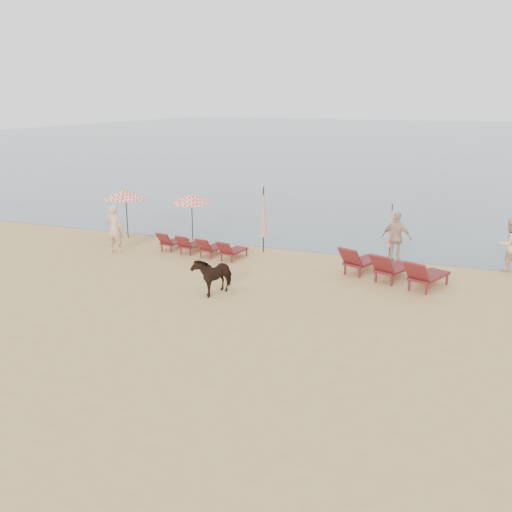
{
  "coord_description": "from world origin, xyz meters",
  "views": [
    {
      "loc": [
        6.52,
        -11.27,
        5.99
      ],
      "look_at": [
        0.0,
        5.0,
        1.1
      ],
      "focal_mm": 40.0,
      "sensor_mm": 36.0,
      "label": 1
    }
  ],
  "objects_px": {
    "lounger_cluster_left": "(200,245)",
    "beachgoer_left": "(115,229)",
    "cow": "(213,274)",
    "lounger_cluster_right": "(391,267)",
    "umbrella_closed_left": "(263,212)",
    "umbrella_open_left_a": "(126,194)",
    "umbrella_closed_right": "(391,226)",
    "beachgoer_right_a": "(509,244)",
    "umbrella_open_left_b": "(192,198)",
    "beachgoer_right_b": "(396,238)"
  },
  "relations": [
    {
      "from": "beachgoer_right_a",
      "to": "umbrella_open_left_b",
      "type": "bearing_deg",
      "value": -34.7
    },
    {
      "from": "beachgoer_left",
      "to": "beachgoer_right_a",
      "type": "bearing_deg",
      "value": 178.85
    },
    {
      "from": "umbrella_open_left_a",
      "to": "umbrella_closed_right",
      "type": "relative_size",
      "value": 1.0
    },
    {
      "from": "umbrella_closed_left",
      "to": "beachgoer_left",
      "type": "bearing_deg",
      "value": -158.13
    },
    {
      "from": "umbrella_open_left_a",
      "to": "beachgoer_right_a",
      "type": "xyz_separation_m",
      "value": [
        15.43,
        0.83,
        -0.98
      ]
    },
    {
      "from": "umbrella_closed_right",
      "to": "lounger_cluster_right",
      "type": "bearing_deg",
      "value": -79.86
    },
    {
      "from": "lounger_cluster_left",
      "to": "umbrella_closed_right",
      "type": "bearing_deg",
      "value": 24.37
    },
    {
      "from": "beachgoer_left",
      "to": "umbrella_closed_left",
      "type": "bearing_deg",
      "value": -171.26
    },
    {
      "from": "umbrella_closed_left",
      "to": "beachgoer_right_b",
      "type": "relative_size",
      "value": 1.39
    },
    {
      "from": "cow",
      "to": "beachgoer_right_b",
      "type": "relative_size",
      "value": 0.75
    },
    {
      "from": "umbrella_closed_left",
      "to": "beachgoer_left",
      "type": "xyz_separation_m",
      "value": [
        -5.49,
        -2.2,
        -0.66
      ]
    },
    {
      "from": "lounger_cluster_right",
      "to": "umbrella_open_left_a",
      "type": "bearing_deg",
      "value": -167.5
    },
    {
      "from": "umbrella_closed_right",
      "to": "umbrella_open_left_a",
      "type": "bearing_deg",
      "value": -176.55
    },
    {
      "from": "lounger_cluster_left",
      "to": "cow",
      "type": "bearing_deg",
      "value": -49.42
    },
    {
      "from": "lounger_cluster_left",
      "to": "cow",
      "type": "relative_size",
      "value": 2.52
    },
    {
      "from": "lounger_cluster_left",
      "to": "beachgoer_right_a",
      "type": "height_order",
      "value": "beachgoer_right_a"
    },
    {
      "from": "umbrella_closed_left",
      "to": "cow",
      "type": "height_order",
      "value": "umbrella_closed_left"
    },
    {
      "from": "umbrella_open_left_a",
      "to": "umbrella_open_left_b",
      "type": "height_order",
      "value": "umbrella_open_left_a"
    },
    {
      "from": "lounger_cluster_right",
      "to": "umbrella_open_left_a",
      "type": "distance_m",
      "value": 12.01
    },
    {
      "from": "beachgoer_left",
      "to": "umbrella_open_left_b",
      "type": "bearing_deg",
      "value": -133.84
    },
    {
      "from": "lounger_cluster_left",
      "to": "beachgoer_right_b",
      "type": "relative_size",
      "value": 1.9
    },
    {
      "from": "umbrella_open_left_a",
      "to": "umbrella_open_left_b",
      "type": "bearing_deg",
      "value": 33.35
    },
    {
      "from": "beachgoer_right_b",
      "to": "umbrella_closed_left",
      "type": "bearing_deg",
      "value": 14.8
    },
    {
      "from": "cow",
      "to": "umbrella_closed_left",
      "type": "bearing_deg",
      "value": 107.43
    },
    {
      "from": "lounger_cluster_right",
      "to": "umbrella_open_left_b",
      "type": "relative_size",
      "value": 1.75
    },
    {
      "from": "umbrella_closed_left",
      "to": "cow",
      "type": "distance_m",
      "value": 5.3
    },
    {
      "from": "lounger_cluster_left",
      "to": "lounger_cluster_right",
      "type": "xyz_separation_m",
      "value": [
        7.49,
        -0.61,
        0.11
      ]
    },
    {
      "from": "beachgoer_left",
      "to": "beachgoer_right_a",
      "type": "distance_m",
      "value": 14.81
    },
    {
      "from": "lounger_cluster_right",
      "to": "beachgoer_left",
      "type": "relative_size",
      "value": 1.92
    },
    {
      "from": "umbrella_open_left_a",
      "to": "beachgoer_right_b",
      "type": "xyz_separation_m",
      "value": [
        11.56,
        0.43,
        -0.99
      ]
    },
    {
      "from": "umbrella_open_left_b",
      "to": "beachgoer_right_a",
      "type": "relative_size",
      "value": 1.09
    },
    {
      "from": "lounger_cluster_left",
      "to": "beachgoer_left",
      "type": "relative_size",
      "value": 1.88
    },
    {
      "from": "beachgoer_right_a",
      "to": "beachgoer_right_b",
      "type": "height_order",
      "value": "beachgoer_right_a"
    },
    {
      "from": "lounger_cluster_right",
      "to": "cow",
      "type": "distance_m",
      "value": 6.01
    },
    {
      "from": "lounger_cluster_left",
      "to": "umbrella_open_left_a",
      "type": "relative_size",
      "value": 1.67
    },
    {
      "from": "lounger_cluster_left",
      "to": "beachgoer_right_b",
      "type": "distance_m",
      "value": 7.51
    },
    {
      "from": "cow",
      "to": "lounger_cluster_left",
      "type": "bearing_deg",
      "value": 136.27
    },
    {
      "from": "lounger_cluster_left",
      "to": "beachgoer_left",
      "type": "height_order",
      "value": "beachgoer_left"
    },
    {
      "from": "umbrella_open_left_b",
      "to": "beachgoer_left",
      "type": "distance_m",
      "value": 3.69
    },
    {
      "from": "umbrella_open_left_a",
      "to": "umbrella_closed_left",
      "type": "distance_m",
      "value": 6.44
    },
    {
      "from": "lounger_cluster_right",
      "to": "beachgoer_right_a",
      "type": "bearing_deg",
      "value": 58.96
    },
    {
      "from": "cow",
      "to": "umbrella_open_left_a",
      "type": "bearing_deg",
      "value": 156.22
    },
    {
      "from": "umbrella_open_left_a",
      "to": "cow",
      "type": "xyz_separation_m",
      "value": [
        6.73,
        -5.23,
        -1.34
      ]
    },
    {
      "from": "lounger_cluster_left",
      "to": "lounger_cluster_right",
      "type": "distance_m",
      "value": 7.51
    },
    {
      "from": "beachgoer_right_b",
      "to": "lounger_cluster_right",
      "type": "bearing_deg",
      "value": 104.56
    },
    {
      "from": "lounger_cluster_right",
      "to": "cow",
      "type": "bearing_deg",
      "value": -124.94
    },
    {
      "from": "lounger_cluster_right",
      "to": "umbrella_open_left_b",
      "type": "bearing_deg",
      "value": -175.33
    },
    {
      "from": "lounger_cluster_right",
      "to": "umbrella_open_left_a",
      "type": "height_order",
      "value": "umbrella_open_left_a"
    },
    {
      "from": "lounger_cluster_left",
      "to": "umbrella_open_left_a",
      "type": "height_order",
      "value": "umbrella_open_left_a"
    },
    {
      "from": "lounger_cluster_left",
      "to": "umbrella_open_left_b",
      "type": "distance_m",
      "value": 3.01
    }
  ]
}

